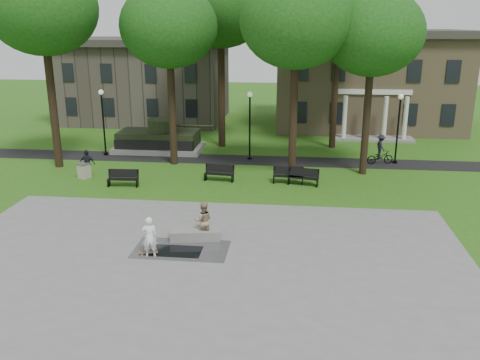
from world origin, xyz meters
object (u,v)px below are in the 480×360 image
object	(u,v)px
park_bench_0	(123,178)
trash_bin	(84,170)
friend_watching	(203,221)
concrete_block	(195,233)
cyclist	(380,152)
skateboarder	(150,237)

from	to	relation	value
park_bench_0	trash_bin	world-z (taller)	park_bench_0
friend_watching	park_bench_0	xyz separation A→B (m)	(-6.05, 7.02, -0.35)
concrete_block	trash_bin	xyz separation A→B (m)	(-8.63, 8.34, 0.24)
friend_watching	cyclist	bearing A→B (deg)	-135.58
friend_watching	park_bench_0	distance (m)	9.27
trash_bin	cyclist	bearing A→B (deg)	16.00
skateboarder	park_bench_0	world-z (taller)	skateboarder
cyclist	park_bench_0	distance (m)	17.11
concrete_block	park_bench_0	xyz separation A→B (m)	(-5.67, 7.01, 0.28)
concrete_block	park_bench_0	distance (m)	9.02
friend_watching	skateboarder	bearing A→B (deg)	37.39
concrete_block	cyclist	distance (m)	17.02
concrete_block	friend_watching	bearing A→B (deg)	-0.83
skateboarder	trash_bin	xyz separation A→B (m)	(-7.15, 10.38, -0.40)
skateboarder	cyclist	world-z (taller)	cyclist
skateboarder	trash_bin	size ratio (longest dim) A/B	1.81
friend_watching	park_bench_0	bearing A→B (deg)	-59.56
park_bench_0	trash_bin	distance (m)	3.24
skateboarder	concrete_block	bearing A→B (deg)	-137.61
skateboarder	trash_bin	bearing A→B (deg)	-67.19
cyclist	trash_bin	distance (m)	19.46
concrete_block	park_bench_0	bearing A→B (deg)	128.96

